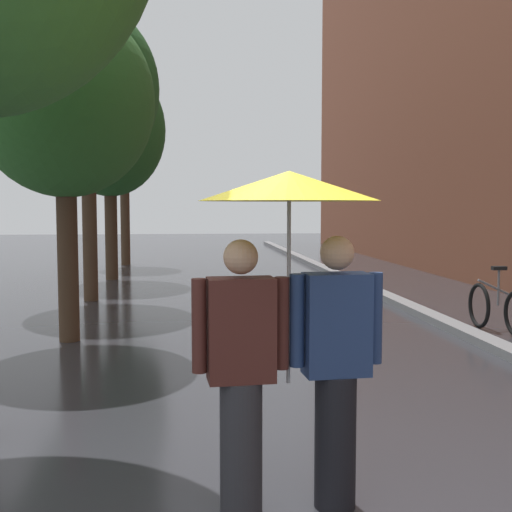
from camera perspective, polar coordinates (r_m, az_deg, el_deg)
ground_plane at (r=4.28m, az=5.91°, el=-21.62°), size 80.00×80.00×0.00m
kerb_strip at (r=14.45m, az=9.97°, el=-2.83°), size 0.30×36.00×0.12m
street_tree_1 at (r=9.25m, az=-16.92°, el=13.13°), size 2.46×2.46×4.65m
street_tree_2 at (r=13.19m, az=-15.02°, el=14.30°), size 2.82×2.82×5.83m
street_tree_3 at (r=16.78m, az=-13.09°, el=10.96°), size 2.83×2.83×5.52m
street_tree_4 at (r=20.86m, az=-11.83°, el=10.22°), size 2.35×2.35×5.42m
parked_bicycle_4 at (r=10.64m, az=21.98°, el=-3.98°), size 1.09×0.72×0.96m
couple_under_umbrella at (r=3.84m, az=3.02°, el=-2.99°), size 1.18×1.10×2.10m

